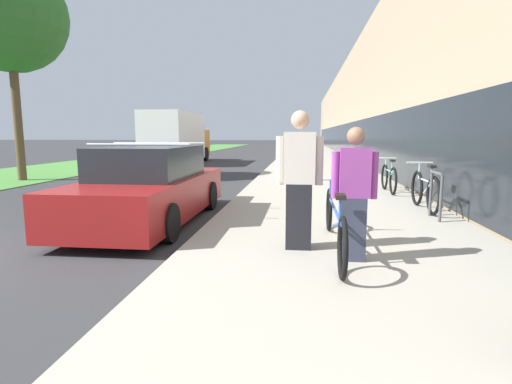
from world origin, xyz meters
name	(u,v)px	position (x,y,z in m)	size (l,w,h in m)	color
sidewalk_slab	(313,160)	(5.55, 21.00, 0.06)	(4.47, 70.00, 0.12)	#A39E8E
storefront_facade	(405,111)	(12.82, 29.00, 3.41)	(10.01, 70.00, 6.82)	tan
lawn_strip	(151,156)	(-6.39, 25.00, 0.01)	(5.36, 70.00, 0.03)	#478438
tandem_bicycle	(335,223)	(5.34, 1.25, 0.48)	(0.52, 2.81, 0.84)	black
person_rider	(354,194)	(5.52, 0.88, 0.91)	(0.54, 0.21, 1.58)	#33384C
person_bystander	(299,180)	(4.88, 1.30, 1.02)	(0.61, 0.24, 1.80)	black
bike_rack_hoop	(436,190)	(7.28, 3.45, 0.63)	(0.05, 0.60, 0.84)	#4C4C51
cruiser_bike_nearest	(425,191)	(7.34, 4.31, 0.51)	(0.52, 1.82, 0.93)	black
cruiser_bike_middle	(389,178)	(7.16, 6.82, 0.49)	(0.52, 1.75, 0.88)	black
parked_sedan_curbside	(150,188)	(2.15, 3.12, 0.64)	(1.81, 4.50, 1.46)	maroon
moving_truck	(177,138)	(-2.04, 17.87, 1.41)	(2.23, 6.80, 2.79)	orange
street_tree_near	(9,16)	(-4.83, 8.99, 5.51)	(3.70, 3.70, 7.38)	brown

